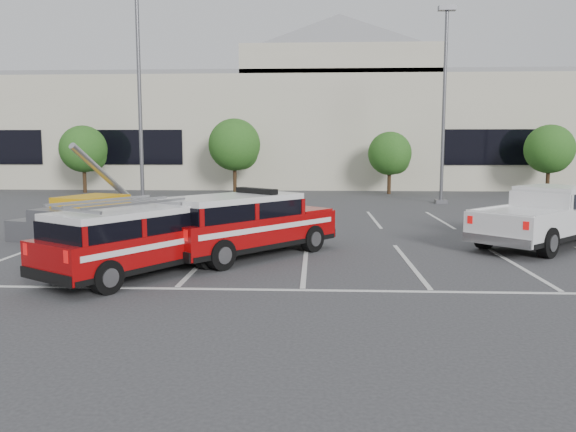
# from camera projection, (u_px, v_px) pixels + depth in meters

# --- Properties ---
(ground) EXTENTS (120.00, 120.00, 0.00)m
(ground) POSITION_uv_depth(u_px,v_px,m) (305.00, 263.00, 14.63)
(ground) COLOR #333336
(ground) RESTS_ON ground
(stall_markings) EXTENTS (23.00, 15.00, 0.01)m
(stall_markings) POSITION_uv_depth(u_px,v_px,m) (308.00, 236.00, 19.09)
(stall_markings) COLOR silver
(stall_markings) RESTS_ON ground
(convention_building) EXTENTS (60.00, 16.99, 13.20)m
(convention_building) POSITION_uv_depth(u_px,v_px,m) (315.00, 126.00, 45.63)
(convention_building) COLOR beige
(convention_building) RESTS_ON ground
(tree_left) EXTENTS (3.07, 3.07, 4.42)m
(tree_left) POSITION_uv_depth(u_px,v_px,m) (85.00, 151.00, 36.87)
(tree_left) COLOR #3F2B19
(tree_left) RESTS_ON ground
(tree_mid_left) EXTENTS (3.37, 3.37, 4.85)m
(tree_mid_left) POSITION_uv_depth(u_px,v_px,m) (236.00, 146.00, 36.35)
(tree_mid_left) COLOR #3F2B19
(tree_mid_left) RESTS_ON ground
(tree_mid_right) EXTENTS (2.77, 2.77, 3.99)m
(tree_mid_right) POSITION_uv_depth(u_px,v_px,m) (391.00, 155.00, 35.93)
(tree_mid_right) COLOR #3F2B19
(tree_mid_right) RESTS_ON ground
(tree_right) EXTENTS (3.07, 3.07, 4.42)m
(tree_right) POSITION_uv_depth(u_px,v_px,m) (551.00, 151.00, 35.41)
(tree_right) COLOR #3F2B19
(tree_right) RESTS_ON ground
(light_pole_left) EXTENTS (0.90, 0.60, 10.24)m
(light_pole_left) POSITION_uv_depth(u_px,v_px,m) (140.00, 100.00, 26.28)
(light_pole_left) COLOR #59595E
(light_pole_left) RESTS_ON ground
(light_pole_mid) EXTENTS (0.90, 0.60, 10.24)m
(light_pole_mid) POSITION_uv_depth(u_px,v_px,m) (444.00, 105.00, 29.52)
(light_pole_mid) COLOR #59595E
(light_pole_mid) RESTS_ON ground
(fire_chief_suv) EXTENTS (4.91, 5.27, 1.86)m
(fire_chief_suv) POSITION_uv_depth(u_px,v_px,m) (245.00, 229.00, 15.39)
(fire_chief_suv) COLOR #8A0608
(fire_chief_suv) RESTS_ON ground
(white_pickup) EXTENTS (5.62, 5.52, 1.80)m
(white_pickup) POSITION_uv_depth(u_px,v_px,m) (546.00, 222.00, 17.13)
(white_pickup) COLOR silver
(white_pickup) RESTS_ON ground
(ladder_suv) EXTENTS (3.97, 4.82, 1.80)m
(ladder_suv) POSITION_uv_depth(u_px,v_px,m) (133.00, 246.00, 12.99)
(ladder_suv) COLOR #8A0608
(ladder_suv) RESTS_ON ground
(utility_rig) EXTENTS (4.08, 3.97, 3.14)m
(utility_rig) POSITION_uv_depth(u_px,v_px,m) (88.00, 219.00, 18.62)
(utility_rig) COLOR #59595E
(utility_rig) RESTS_ON ground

